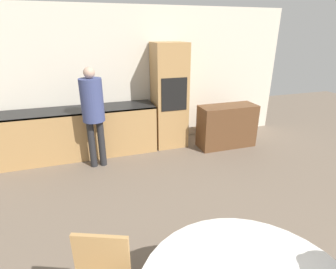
% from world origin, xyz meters
% --- Properties ---
extents(wall_back, '(6.52, 0.05, 2.60)m').
position_xyz_m(wall_back, '(0.00, 5.46, 1.30)').
color(wall_back, silver).
rests_on(wall_back, ground_plane).
extents(kitchen_counter, '(2.75, 0.60, 0.88)m').
position_xyz_m(kitchen_counter, '(-1.03, 5.11, 0.46)').
color(kitchen_counter, tan).
rests_on(kitchen_counter, ground_plane).
extents(oven_unit, '(0.61, 0.59, 1.98)m').
position_xyz_m(oven_unit, '(0.69, 5.12, 0.99)').
color(oven_unit, tan).
rests_on(oven_unit, ground_plane).
extents(sideboard, '(1.12, 0.45, 0.83)m').
position_xyz_m(sideboard, '(1.73, 4.67, 0.42)').
color(sideboard, brown).
rests_on(sideboard, ground_plane).
extents(person_standing, '(0.35, 0.35, 1.66)m').
position_xyz_m(person_standing, '(-0.76, 4.60, 1.03)').
color(person_standing, '#262628').
rests_on(person_standing, ground_plane).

